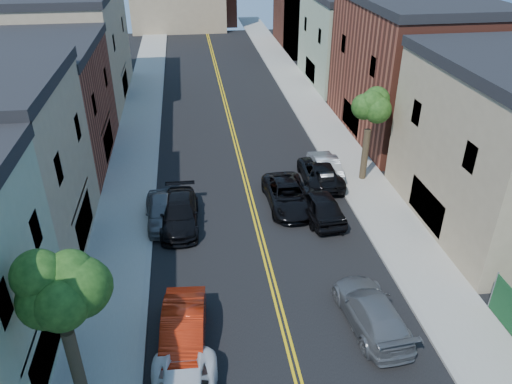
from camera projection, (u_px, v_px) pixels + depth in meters
name	position (u px, v px, depth m)	size (l,w,h in m)	color
sidewalk_left	(137.00, 135.00, 40.25)	(3.20, 100.00, 0.15)	gray
sidewalk_right	(324.00, 124.00, 42.19)	(3.20, 100.00, 0.15)	gray
curb_left	(158.00, 133.00, 40.47)	(0.30, 100.00, 0.15)	gray
curb_right	(304.00, 125.00, 41.98)	(0.30, 100.00, 0.15)	gray
bldg_left_brick	(37.00, 110.00, 34.12)	(9.00, 12.00, 8.00)	brown
bldg_left_tan_far	(71.00, 50.00, 45.79)	(9.00, 16.00, 9.50)	#998466
bldg_right_brick	(410.00, 71.00, 38.78)	(9.00, 14.00, 10.00)	brown
bldg_right_palegrn	(354.00, 41.00, 51.19)	(9.00, 12.00, 8.50)	gray
tree_left_mid	(52.00, 271.00, 14.68)	(5.20, 5.20, 9.29)	#34291A
tree_right_far	(372.00, 99.00, 30.79)	(4.40, 4.40, 8.03)	#34291A
red_sedan	(183.00, 332.00, 20.28)	(1.75, 5.03, 1.66)	#A9210B
grey_car_left	(162.00, 211.00, 28.63)	(1.78, 4.43, 1.51)	#4F5155
black_car_left	(180.00, 213.00, 28.45)	(2.14, 5.26, 1.53)	black
grey_car_right	(372.00, 311.00, 21.43)	(2.15, 5.28, 1.53)	#585B5F
black_car_right	(320.00, 204.00, 29.18)	(2.01, 4.99, 1.70)	black
silver_car_right	(325.00, 165.00, 33.83)	(1.59, 4.56, 1.50)	#B8BCC1
dark_car_right_far	(320.00, 172.00, 33.01)	(2.48, 5.39, 1.50)	black
black_suv_lane	(288.00, 195.00, 30.27)	(2.51, 5.43, 1.51)	black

